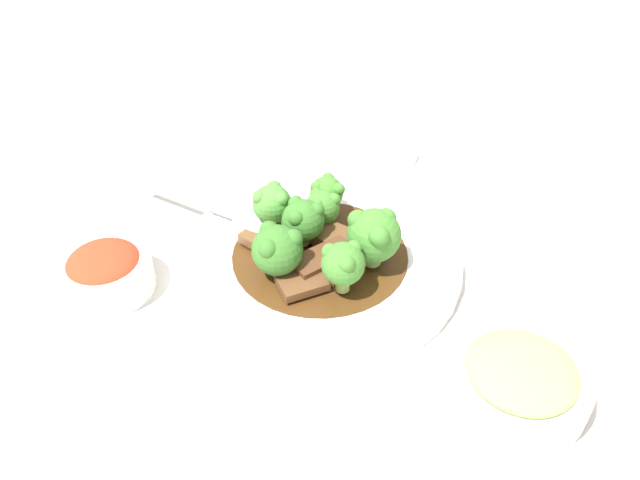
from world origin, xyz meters
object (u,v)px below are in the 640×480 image
Objects in this scene: sauce_dish at (389,154)px; side_bowl_appetizer at (520,380)px; broccoli_floret_3 at (343,263)px; broccoli_floret_0 at (372,231)px; broccoli_floret_8 at (322,207)px; broccoli_floret_4 at (295,214)px; broccoli_floret_7 at (272,203)px; beef_strip_2 at (332,237)px; broccoli_floret_5 at (303,220)px; serving_spoon at (250,221)px; beef_strip_0 at (323,260)px; broccoli_floret_6 at (373,236)px; broccoli_floret_2 at (277,249)px; beef_strip_1 at (264,239)px; beef_strip_3 at (299,282)px; broccoli_floret_1 at (327,192)px; main_plate at (320,257)px; side_bowl_kimchi at (106,271)px.

side_bowl_appetizer is at bearing 119.64° from sauce_dish.
broccoli_floret_3 reaches higher than sauce_dish.
broccoli_floret_0 is 0.06m from broccoli_floret_8.
broccoli_floret_7 is at bearing 7.26° from broccoli_floret_4.
beef_strip_2 is 0.04m from broccoli_floret_8.
broccoli_floret_5 is 0.25× the size of serving_spoon.
beef_strip_0 is 0.22m from side_bowl_appetizer.
broccoli_floret_6 is at bearing 105.12° from broccoli_floret_0.
broccoli_floret_2 is 0.07m from broccoli_floret_3.
beef_strip_0 is 0.05m from broccoli_floret_5.
beef_strip_1 is 0.04m from broccoli_floret_7.
side_bowl_appetizer is (-0.27, 0.13, -0.03)m from broccoli_floret_7.
broccoli_floret_4 is 0.10m from broccoli_floret_6.
beef_strip_2 is at bearing -86.04° from beef_strip_0.
broccoli_floret_5 is at bearing 79.57° from sauce_dish.
broccoli_floret_7 is (0.10, -0.07, -0.00)m from broccoli_floret_3.
broccoli_floret_6 is 1.18× the size of broccoli_floret_7.
beef_strip_3 is 0.13m from broccoli_floret_1.
broccoli_floret_2 is 0.46× the size of side_bowl_appetizer.
side_bowl_appetizer is (-0.22, 0.15, -0.02)m from broccoli_floret_8.
broccoli_floret_0 is at bearing -153.12° from main_plate.
sauce_dish is at bearing -105.42° from broccoli_floret_4.
broccoli_floret_8 is (0.01, -0.04, 0.03)m from main_plate.
broccoli_floret_3 is 0.10m from broccoli_floret_4.
broccoli_floret_5 is (-0.04, -0.01, 0.03)m from beef_strip_1.
side_bowl_kimchi is at bearing 13.44° from broccoli_floret_3.
sauce_dish is (-0.06, -0.20, -0.03)m from broccoli_floret_4.
broccoli_floret_1 is 0.29m from side_bowl_appetizer.
broccoli_floret_5 is (0.01, 0.06, 0.00)m from broccoli_floret_1.
broccoli_floret_4 is (0.03, -0.08, 0.02)m from beef_strip_3.
broccoli_floret_0 reaches higher than side_bowl_appetizer.
broccoli_floret_8 is (-0.03, -0.02, 0.00)m from broccoli_floret_4.
broccoli_floret_1 is at bearing -117.10° from broccoli_floret_4.
broccoli_floret_6 is at bearing 163.13° from broccoli_floret_4.
broccoli_floret_2 is 0.07m from broccoli_floret_4.
sauce_dish is (-0.21, -0.33, -0.02)m from side_bowl_kimchi.
side_bowl_appetizer is at bearing 153.53° from broccoli_floret_5.
broccoli_floret_3 is 0.10m from broccoli_floret_8.
broccoli_floret_2 is 0.86× the size of broccoli_floret_6.
serving_spoon is at bearing -22.79° from side_bowl_appetizer.
broccoli_floret_6 reaches higher than serving_spoon.
broccoli_floret_0 is 0.07m from broccoli_floret_3.
beef_strip_3 is (0.00, 0.06, 0.01)m from main_plate.
beef_strip_0 is 0.06m from broccoli_floret_6.
sauce_dish is at bearing -102.04° from broccoli_floret_1.
broccoli_floret_6 is 0.84× the size of sauce_dish.
broccoli_floret_2 reaches higher than broccoli_floret_0.
broccoli_floret_1 is 0.09m from serving_spoon.
side_bowl_appetizer reaches higher than beef_strip_0.
broccoli_floret_0 is at bearing 179.80° from broccoli_floret_4.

